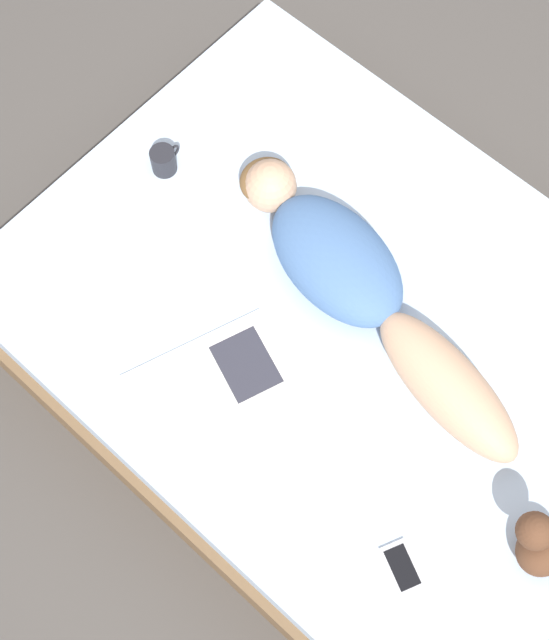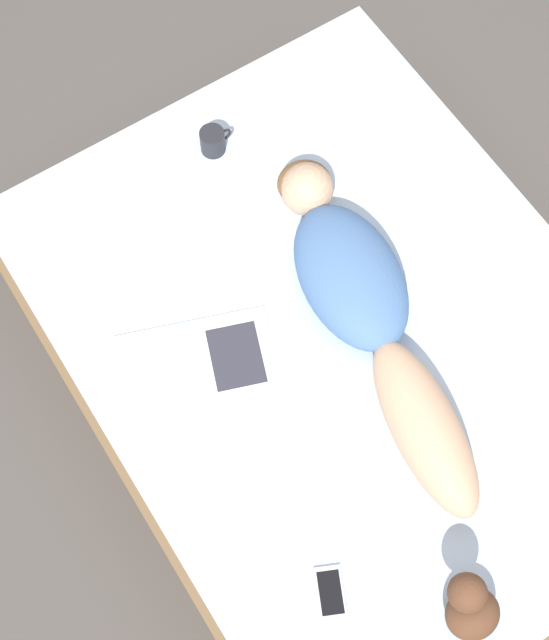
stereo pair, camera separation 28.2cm
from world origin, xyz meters
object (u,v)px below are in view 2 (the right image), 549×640
person (367,310)px  coffee_mug (213,141)px  open_magazine (200,364)px  cell_phone (330,593)px

person → coffee_mug: (-0.07, 0.83, -0.04)m
open_magazine → coffee_mug: (0.46, 0.66, 0.05)m
open_magazine → cell_phone: size_ratio=3.37×
coffee_mug → open_magazine: bearing=-124.6°
coffee_mug → cell_phone: coffee_mug is taller
open_magazine → cell_phone: 0.80m
person → cell_phone: size_ratio=7.70×
coffee_mug → cell_phone: size_ratio=0.71×
open_magazine → person: bearing=3.1°
person → open_magazine: 0.56m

